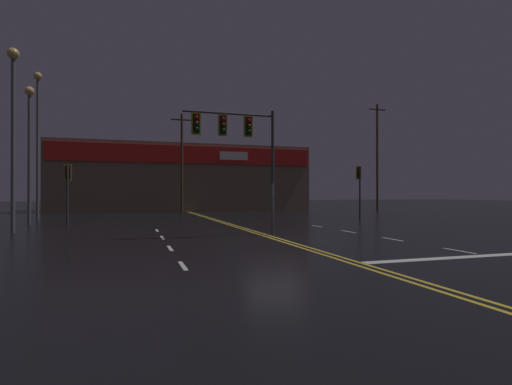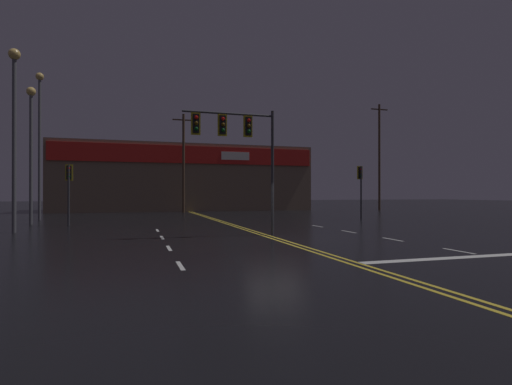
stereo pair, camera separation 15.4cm
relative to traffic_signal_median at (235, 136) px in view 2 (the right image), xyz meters
name	(u,v)px [view 2 (the right image)]	position (x,y,z in m)	size (l,w,h in m)	color
ground_plane	(275,239)	(1.39, -1.48, -4.59)	(200.00, 200.00, 0.00)	black
road_markings	(305,241)	(2.25, -2.68, -4.59)	(13.80, 60.00, 0.01)	gold
traffic_signal_median	(235,136)	(0.00, 0.00, 0.00)	(4.30, 0.36, 5.85)	#38383D
traffic_signal_corner_northwest	(69,181)	(-8.22, 8.76, -1.85)	(0.42, 0.36, 3.73)	#38383D
traffic_signal_corner_northeast	(360,180)	(11.82, 8.56, -1.64)	(0.42, 0.36, 4.02)	#38383D
streetlight_near_right	(40,128)	(-11.03, 14.73, 2.17)	(0.56, 0.56, 10.79)	#59595E
streetlight_far_left	(14,115)	(-10.15, 4.76, 1.29)	(0.56, 0.56, 9.17)	#59595E
streetlight_far_right	(31,136)	(-10.65, 10.46, 1.01)	(0.56, 0.56, 8.68)	#59595E
building_backdrop	(184,179)	(1.39, 30.64, -0.83)	(28.68, 10.23, 7.49)	#7A6651
utility_pole_row	(208,159)	(2.89, 22.80, 0.96)	(47.29, 0.26, 12.47)	#4C3828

